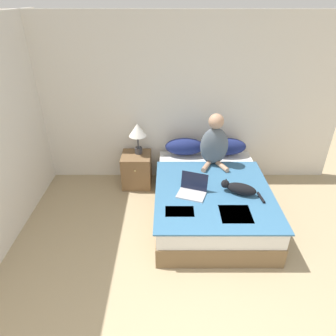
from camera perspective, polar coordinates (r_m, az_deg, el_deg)
wall_back at (r=4.68m, az=1.63°, el=12.30°), size 5.11×0.05×2.55m
bed at (r=4.21m, az=8.33°, el=-5.89°), size 1.51×2.01×0.51m
pillow_near at (r=4.71m, az=3.45°, el=4.09°), size 0.61×0.26×0.27m
pillow_far at (r=4.79m, az=11.35°, el=4.00°), size 0.61×0.26×0.27m
person_sitting at (r=4.40m, az=9.10°, el=4.67°), size 0.41×0.40×0.78m
cat_tabby at (r=3.89m, az=13.68°, el=-3.84°), size 0.50×0.35×0.16m
laptop_open at (r=3.82m, az=4.88°, el=-4.20°), size 0.42×0.38×0.25m
nightstand at (r=4.84m, az=-5.71°, el=-0.30°), size 0.45×0.48×0.54m
table_lamp at (r=4.60m, az=-5.57°, el=6.90°), size 0.27×0.27×0.49m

